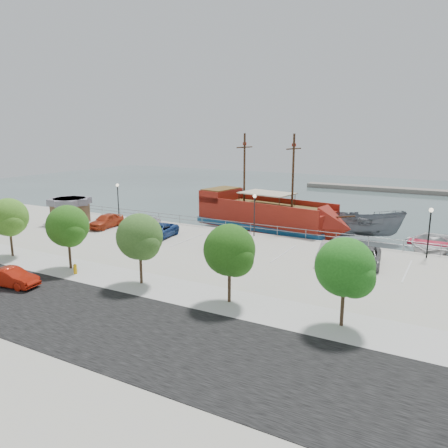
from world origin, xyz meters
The scene contains 29 objects.
ground centered at (0.00, 0.00, -1.00)m, with size 160.00×160.00×0.00m, color #374848.
land_slab centered at (0.00, -21.00, -0.60)m, with size 100.00×58.00×1.20m, color #B6B49F.
street centered at (0.00, -16.00, 0.01)m, with size 100.00×8.00×0.04m, color black.
sidewalk centered at (0.00, -10.00, 0.01)m, with size 100.00×4.00×0.05m, color beige.
seawall_railing centered at (0.00, 7.80, 0.53)m, with size 50.00×0.06×1.00m.
far_shore centered at (10.00, 55.00, -0.60)m, with size 40.00×3.00×0.80m, color gray.
pirate_ship centered at (0.04, 11.91, 0.95)m, with size 18.75×7.89×11.67m.
patrol_boat centered at (9.48, 13.97, 0.53)m, with size 2.98×7.93×3.07m, color slate.
speedboat centered at (16.01, 11.47, -0.20)m, with size 5.49×7.69×1.59m, color silver.
dock_west centered at (-13.54, 9.20, -0.79)m, with size 7.20×2.06×0.41m, color gray.
dock_mid centered at (6.50, 9.20, -0.82)m, with size 6.30×1.80×0.36m, color gray.
dock_east centered at (16.59, 9.20, -0.78)m, with size 7.73×2.21×0.44m, color #676059.
shed centered at (-21.16, 1.96, 1.55)m, with size 4.10×4.10×2.91m.
street_sedan centered at (-8.43, -14.75, 0.65)m, with size 1.37×3.93×1.29m, color #AD1B0A.
fire_hydrant centered at (-6.62, -10.80, 0.43)m, with size 0.28×0.28×0.79m.
lamp_post_left centered at (-18.00, 6.50, 2.94)m, with size 0.36×0.36×4.28m.
lamp_post_mid centered at (0.00, 6.50, 2.94)m, with size 0.36×0.36×4.28m.
lamp_post_right centered at (16.00, 6.50, 2.94)m, with size 0.36×0.36×4.28m.
tree_b centered at (-14.85, -10.07, 3.30)m, with size 3.30×3.20×5.00m.
tree_c centered at (-7.85, -10.07, 3.30)m, with size 3.30×3.20×5.00m.
tree_d centered at (-0.85, -10.07, 3.30)m, with size 3.30×3.20×5.00m.
tree_e centered at (6.15, -10.07, 3.30)m, with size 3.30×3.20×5.00m.
tree_f centered at (13.15, -10.07, 3.30)m, with size 3.30×3.20×5.00m.
parked_car_a centered at (-15.92, 2.17, 0.78)m, with size 1.84×4.57×1.56m, color #BD3D1C.
parked_car_b centered at (-11.30, 2.70, 0.74)m, with size 1.57×4.50×1.48m, color #AFB3BB.
parked_car_c centered at (-8.01, 1.27, 0.69)m, with size 2.29×4.97×1.38m, color navy.
parked_car_d centered at (-1.07, 1.47, 0.68)m, with size 1.91×4.69×1.36m, color #205029.
parked_car_f centered at (9.13, 1.65, 0.77)m, with size 1.62×4.66×1.53m, color silver.
parked_car_g centered at (11.85, 1.96, 0.70)m, with size 2.31×5.02×1.39m, color slate.
Camera 1 is at (18.11, -32.63, 10.59)m, focal length 35.00 mm.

